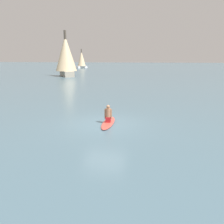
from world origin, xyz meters
TOP-DOWN VIEW (x-y plane):
  - ground_plane at (0.00, 0.00)m, footprint 400.00×400.00m
  - surfboard at (-0.22, -0.07)m, footprint 0.83×2.88m
  - person_paddler at (-0.22, -0.07)m, footprint 0.45×0.36m
  - sailboat_near_left at (28.38, -73.95)m, footprint 4.31×4.42m
  - sailboat_far_left at (17.11, -33.62)m, footprint 6.23×6.33m

SIDE VIEW (x-z plane):
  - ground_plane at x=0.00m, z-range 0.00..0.00m
  - surfboard at x=-0.22m, z-range 0.00..0.10m
  - person_paddler at x=-0.22m, z-range 0.05..1.08m
  - sailboat_near_left at x=28.38m, z-range -0.24..7.10m
  - sailboat_far_left at x=17.11m, z-range -0.28..9.15m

